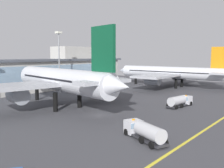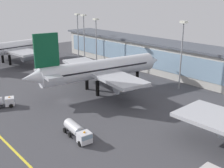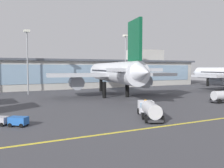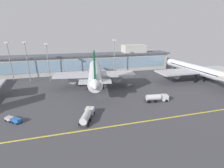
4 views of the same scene
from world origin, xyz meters
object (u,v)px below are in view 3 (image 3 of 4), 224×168
object	(u,v)px
fuel_tanker_truck	(149,109)
apron_light_mast_east	(27,51)
airliner_near_right	(113,73)
apron_light_mast_far_east	(126,53)
service_truck_far	(10,120)

from	to	relation	value
fuel_tanker_truck	apron_light_mast_east	world-z (taller)	apron_light_mast_east
airliner_near_right	fuel_tanker_truck	distance (m)	30.66
apron_light_mast_far_east	airliner_near_right	bearing A→B (deg)	-127.08
airliner_near_right	apron_light_mast_far_east	world-z (taller)	apron_light_mast_far_east
fuel_tanker_truck	service_truck_far	world-z (taller)	fuel_tanker_truck
fuel_tanker_truck	apron_light_mast_far_east	xyz separation A→B (m)	(22.59, 49.61, 12.83)
fuel_tanker_truck	apron_light_mast_far_east	bearing A→B (deg)	-2.27
service_truck_far	apron_light_mast_far_east	size ratio (longest dim) A/B	0.25
airliner_near_right	apron_light_mast_east	bearing A→B (deg)	62.72
service_truck_far	airliner_near_right	bearing A→B (deg)	77.57
airliner_near_right	apron_light_mast_far_east	distance (m)	26.51
apron_light_mast_east	apron_light_mast_far_east	xyz separation A→B (m)	(37.69, 4.18, 0.69)
apron_light_mast_east	airliner_near_right	bearing A→B (deg)	-35.89
apron_light_mast_east	service_truck_far	bearing A→B (deg)	-99.19
fuel_tanker_truck	apron_light_mast_east	bearing A→B (deg)	40.60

